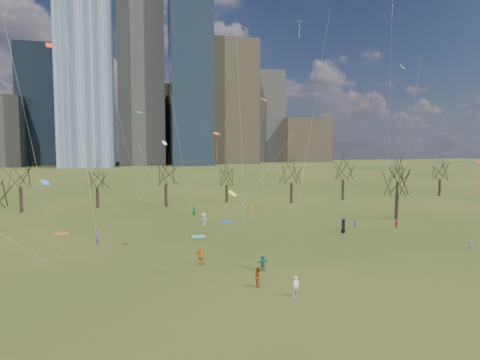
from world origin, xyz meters
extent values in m
plane|color=black|center=(0.00, 0.00, 0.00)|extent=(500.00, 500.00, 0.00)
cube|color=slate|center=(-35.00, 190.00, 59.00)|extent=(26.00, 26.00, 118.00)
cube|color=slate|center=(-8.00, 205.00, 47.50)|extent=(24.00, 24.00, 95.00)
cube|color=#384C66|center=(18.00, 195.00, 52.50)|extent=(22.00, 22.00, 105.00)
cube|color=#726347|center=(45.00, 215.00, 36.00)|extent=(28.00, 28.00, 72.00)
cube|color=#384C66|center=(-60.00, 220.00, 32.50)|extent=(25.00, 25.00, 65.00)
cube|color=slate|center=(70.00, 230.00, 29.00)|extent=(22.00, 22.00, 58.00)
cube|color=#726347|center=(5.00, 240.00, 24.00)|extent=(30.00, 30.00, 48.00)
cube|color=#726347|center=(95.00, 225.00, 14.00)|extent=(30.00, 28.00, 28.00)
cylinder|color=black|center=(-31.00, 39.00, 2.14)|extent=(0.55, 0.55, 4.28)
cylinder|color=black|center=(-19.00, 41.00, 1.80)|extent=(0.52, 0.52, 3.60)
cylinder|color=black|center=(-7.00, 40.00, 2.02)|extent=(0.54, 0.54, 4.05)
cylinder|color=black|center=(5.00, 43.00, 1.69)|extent=(0.51, 0.51, 3.38)
cylinder|color=black|center=(17.00, 39.00, 1.98)|extent=(0.54, 0.54, 3.96)
cylinder|color=black|center=(29.00, 41.00, 2.07)|extent=(0.54, 0.54, 4.14)
cylinder|color=black|center=(41.00, 40.00, 1.75)|extent=(0.52, 0.52, 3.51)
cylinder|color=black|center=(53.00, 42.00, 1.87)|extent=(0.53, 0.53, 3.74)
cylinder|color=black|center=(26.00, 18.00, 1.91)|extent=(0.53, 0.53, 3.83)
cube|color=teal|center=(-5.01, 13.06, 0.01)|extent=(1.60, 1.50, 0.03)
cube|color=#262DB2|center=(0.40, 21.89, 0.01)|extent=(1.60, 1.50, 0.03)
cube|color=#B64224|center=(-21.70, 18.87, 0.01)|extent=(1.60, 1.50, 0.03)
imported|color=white|center=(-0.98, -9.34, 0.76)|extent=(0.64, 0.51, 1.52)
imported|color=#B64D1A|center=(-3.08, -6.60, 0.83)|extent=(0.76, 0.90, 1.66)
imported|color=slate|center=(22.20, -0.86, 0.53)|extent=(0.65, 0.78, 1.05)
imported|color=orange|center=(-6.64, 0.44, 0.90)|extent=(1.13, 0.93, 1.81)
imported|color=#1B7C65|center=(-1.50, -2.49, 0.72)|extent=(1.40, 0.73, 1.44)
imported|color=black|center=(13.41, 10.83, 0.91)|extent=(1.00, 1.06, 1.83)
imported|color=#7D458B|center=(-16.76, 11.22, 0.92)|extent=(0.59, 0.76, 1.84)
imported|color=#296DB4|center=(16.60, 13.53, 0.48)|extent=(0.59, 0.59, 0.97)
imported|color=silver|center=(-3.25, 20.24, 0.86)|extent=(1.26, 1.18, 1.71)
imported|color=red|center=(21.81, 11.77, 0.70)|extent=(0.87, 0.74, 1.40)
imported|color=orange|center=(6.16, 29.63, 0.76)|extent=(0.50, 0.75, 1.52)
imported|color=#197243|center=(-3.56, 27.63, 0.91)|extent=(0.76, 0.79, 1.81)
plane|color=#E45213|center=(-4.22, 5.09, 12.46)|extent=(0.88, 0.85, 0.25)
cylinder|color=silver|center=(-1.16, 1.95, 6.93)|extent=(6.13, 6.31, 11.07)
cylinder|color=#E45213|center=(-4.22, 5.09, 10.87)|extent=(0.04, 0.04, 2.70)
plane|color=yellow|center=(-0.22, 8.74, 24.28)|extent=(0.73, 0.85, 0.47)
cylinder|color=silver|center=(-1.21, 6.78, 12.84)|extent=(2.00, 3.96, 22.89)
plane|color=#EF1A4A|center=(23.67, -0.14, 9.29)|extent=(1.20, 1.12, 0.68)
cylinder|color=#EF1A4A|center=(23.67, -0.14, 7.42)|extent=(0.04, 0.04, 3.15)
cylinder|color=silver|center=(-17.58, 4.27, 14.59)|extent=(2.26, 6.51, 26.38)
plane|color=white|center=(11.47, 21.92, 29.42)|extent=(0.83, 0.85, 0.26)
cylinder|color=silver|center=(12.42, 18.82, 15.41)|extent=(1.93, 6.21, 28.02)
cylinder|color=white|center=(11.47, 21.92, 28.18)|extent=(0.04, 0.04, 2.10)
plane|color=green|center=(19.89, 8.75, 20.90)|extent=(1.13, 1.07, 0.66)
cylinder|color=silver|center=(19.08, 5.94, 11.15)|extent=(1.63, 5.65, 19.51)
plane|color=blue|center=(-3.74, 30.72, 23.85)|extent=(0.93, 0.96, 0.28)
cylinder|color=silver|center=(-5.79, 28.85, 12.62)|extent=(4.12, 3.77, 22.45)
plane|color=orange|center=(8.30, 29.08, 18.65)|extent=(1.37, 1.36, 0.55)
cylinder|color=silver|center=(7.28, 26.62, 10.02)|extent=(2.06, 4.93, 17.25)
cylinder|color=orange|center=(8.30, 29.08, 16.84)|extent=(0.04, 0.04, 3.00)
plane|color=#DDFF28|center=(-4.75, -4.58, 7.33)|extent=(0.94, 0.94, 0.41)
cylinder|color=silver|center=(-3.80, -7.16, 4.37)|extent=(1.91, 5.18, 5.95)
plane|color=red|center=(-19.25, 0.88, 19.66)|extent=(1.00, 0.89, 0.51)
cylinder|color=silver|center=(-20.06, -2.58, 10.53)|extent=(1.65, 6.93, 18.26)
plane|color=#F85BAE|center=(29.66, 26.29, 35.14)|extent=(0.86, 0.86, 0.47)
cylinder|color=silver|center=(27.84, 23.52, 18.27)|extent=(3.65, 5.56, 33.75)
cylinder|color=#F85BAE|center=(29.66, 26.29, 33.73)|extent=(0.04, 0.04, 2.40)
plane|color=white|center=(-8.05, 26.73, 11.57)|extent=(1.01, 0.95, 0.54)
cylinder|color=silver|center=(-10.01, 24.69, 6.49)|extent=(3.95, 4.10, 10.18)
plane|color=green|center=(-11.61, 25.26, 15.95)|extent=(1.34, 1.33, 0.29)
cylinder|color=silver|center=(-13.10, 23.73, 8.68)|extent=(3.01, 3.08, 14.56)
plane|color=blue|center=(-19.74, -0.45, 8.22)|extent=(1.02, 1.03, 0.36)
cylinder|color=silver|center=(-21.57, -5.43, 4.81)|extent=(3.67, 9.98, 6.83)
camera|label=1|loc=(-12.56, -38.56, 11.34)|focal=32.00mm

